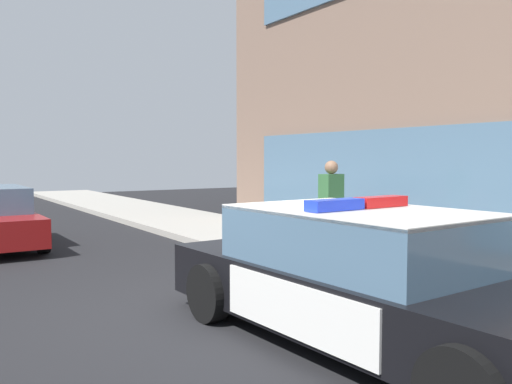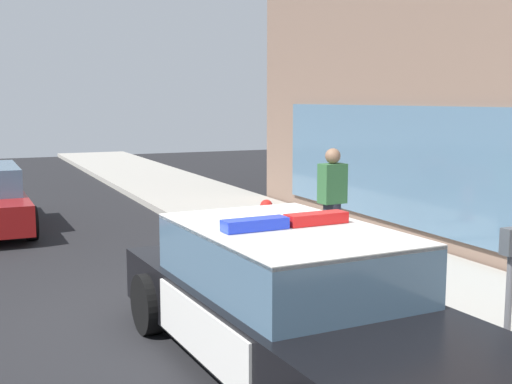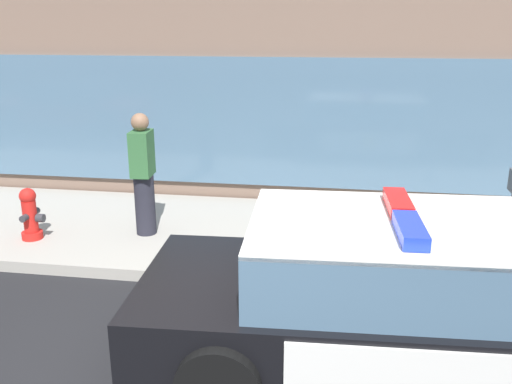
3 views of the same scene
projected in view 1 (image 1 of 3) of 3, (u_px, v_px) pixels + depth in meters
The scene contains 5 objects.
ground at pixel (216, 312), 6.59m from camera, with size 48.00×48.00×0.00m, color black.
sidewalk at pixel (408, 273), 8.48m from camera, with size 48.00×3.02×0.15m, color #A39E93.
police_cruiser at pixel (368, 278), 5.43m from camera, with size 5.08×2.31×1.49m.
fire_hydrant at pixel (264, 229), 10.57m from camera, with size 0.34×0.39×0.73m.
pedestrian_on_sidewalk at pixel (331, 208), 9.53m from camera, with size 0.29×0.42×1.71m.
Camera 1 is at (5.71, -3.10, 1.90)m, focal length 37.34 mm.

